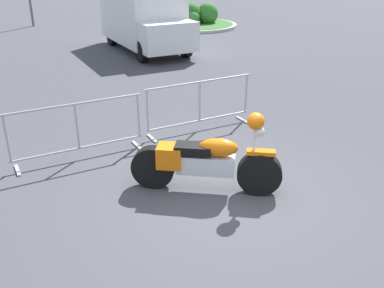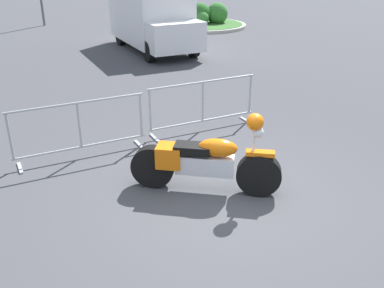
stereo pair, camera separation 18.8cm
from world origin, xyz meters
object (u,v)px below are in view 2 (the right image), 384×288
at_px(crowd_barrier_far, 203,105).
at_px(delivery_van, 152,17).
at_px(crowd_barrier_near, 80,129).
at_px(motorcycle, 205,161).

height_order(crowd_barrier_far, delivery_van, delivery_van).
height_order(crowd_barrier_near, crowd_barrier_far, same).
height_order(motorcycle, crowd_barrier_near, motorcycle).
height_order(motorcycle, delivery_van, delivery_van).
xyz_separation_m(motorcycle, crowd_barrier_near, (-1.31, 2.19, 0.05)).
xyz_separation_m(motorcycle, delivery_van, (3.96, 10.15, 0.73)).
xyz_separation_m(motorcycle, crowd_barrier_far, (1.31, 2.19, 0.05)).
bearing_deg(crowd_barrier_near, motorcycle, -59.04).
xyz_separation_m(crowd_barrier_near, delivery_van, (5.27, 7.96, 0.68)).
distance_m(crowd_barrier_near, delivery_van, 9.57).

